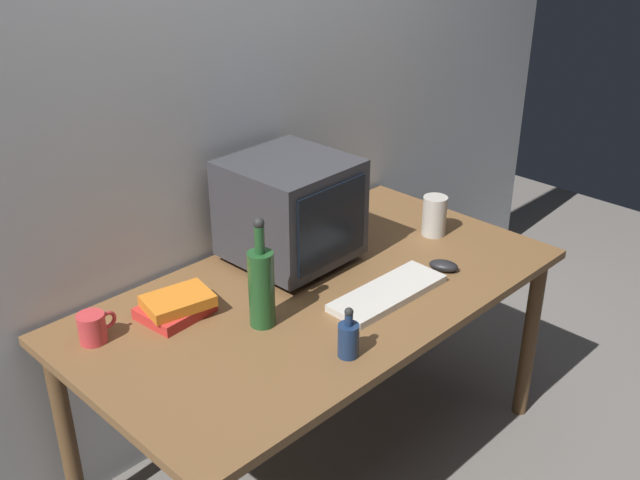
{
  "coord_description": "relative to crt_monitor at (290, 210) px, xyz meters",
  "views": [
    {
      "loc": [
        -1.5,
        -1.48,
        1.96
      ],
      "look_at": [
        0.0,
        0.0,
        0.9
      ],
      "focal_mm": 41.91,
      "sensor_mm": 36.0,
      "label": 1
    }
  ],
  "objects": [
    {
      "name": "back_wall",
      "position": [
        -0.07,
        0.29,
        0.33
      ],
      "size": [
        4.0,
        0.08,
        2.5
      ],
      "primitive_type": "cube",
      "color": "silver",
      "rests_on": "ground"
    },
    {
      "name": "book_stack",
      "position": [
        -0.49,
        -0.01,
        -0.16
      ],
      "size": [
        0.22,
        0.19,
        0.07
      ],
      "color": "red",
      "rests_on": "desk"
    },
    {
      "name": "bottle_short",
      "position": [
        -0.28,
        -0.53,
        -0.14
      ],
      "size": [
        0.06,
        0.06,
        0.16
      ],
      "color": "navy",
      "rests_on": "desk"
    },
    {
      "name": "computer_mouse",
      "position": [
        0.32,
        -0.42,
        -0.17
      ],
      "size": [
        0.09,
        0.12,
        0.04
      ],
      "primitive_type": "ellipsoid",
      "rotation": [
        0.0,
        0.0,
        0.39
      ],
      "color": "black",
      "rests_on": "desk"
    },
    {
      "name": "mug",
      "position": [
        -0.74,
        0.05,
        -0.15
      ],
      "size": [
        0.12,
        0.08,
        0.09
      ],
      "color": "#CC383D",
      "rests_on": "desk"
    },
    {
      "name": "metal_canister",
      "position": [
        0.52,
        -0.22,
        -0.12
      ],
      "size": [
        0.09,
        0.09,
        0.15
      ],
      "primitive_type": "cylinder",
      "color": "#B7B2A8",
      "rests_on": "desk"
    },
    {
      "name": "bottle_tall",
      "position": [
        -0.34,
        -0.23,
        -0.06
      ],
      "size": [
        0.08,
        0.08,
        0.35
      ],
      "color": "#1E4C23",
      "rests_on": "desk"
    },
    {
      "name": "ground_plane",
      "position": [
        -0.07,
        -0.21,
        -0.92
      ],
      "size": [
        6.0,
        6.0,
        0.0
      ],
      "primitive_type": "plane",
      "color": "slate"
    },
    {
      "name": "crt_monitor",
      "position": [
        0.0,
        0.0,
        0.0
      ],
      "size": [
        0.39,
        0.4,
        0.37
      ],
      "color": "#333338",
      "rests_on": "desk"
    },
    {
      "name": "keyboard",
      "position": [
        0.05,
        -0.4,
        -0.18
      ],
      "size": [
        0.42,
        0.16,
        0.02
      ],
      "primitive_type": "cube",
      "rotation": [
        0.0,
        0.0,
        -0.02
      ],
      "color": "beige",
      "rests_on": "desk"
    },
    {
      "name": "desk",
      "position": [
        -0.07,
        -0.21,
        -0.27
      ],
      "size": [
        1.64,
        0.87,
        0.72
      ],
      "color": "brown",
      "rests_on": "ground"
    }
  ]
}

